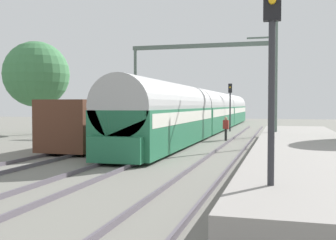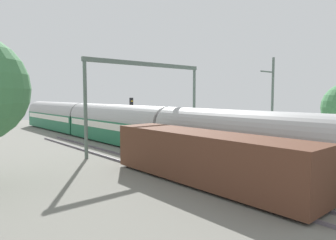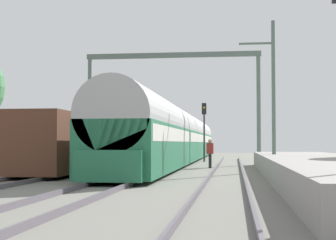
{
  "view_description": "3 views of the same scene",
  "coord_description": "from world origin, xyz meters",
  "px_view_note": "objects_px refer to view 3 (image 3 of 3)",
  "views": [
    {
      "loc": [
        6.64,
        -18.16,
        2.59
      ],
      "look_at": [
        0.0,
        6.16,
        1.66
      ],
      "focal_mm": 43.91,
      "sensor_mm": 36.0,
      "label": 1
    },
    {
      "loc": [
        -16.42,
        -4.86,
        4.91
      ],
      "look_at": [
        -0.44,
        13.56,
        2.94
      ],
      "focal_mm": 32.4,
      "sensor_mm": 36.0,
      "label": 2
    },
    {
      "loc": [
        4.32,
        -20.25,
        1.52
      ],
      "look_at": [
        0.0,
        14.36,
        3.0
      ],
      "focal_mm": 57.09,
      "sensor_mm": 36.0,
      "label": 3
    }
  ],
  "objects_px": {
    "passenger_train": "(180,137)",
    "freight_car": "(72,143)",
    "person_crossing": "(210,151)",
    "railway_signal_far": "(204,124)",
    "catenary_gantry": "(172,84)"
  },
  "relations": [
    {
      "from": "passenger_train",
      "to": "freight_car",
      "type": "distance_m",
      "value": 16.38
    },
    {
      "from": "freight_car",
      "to": "person_crossing",
      "type": "xyz_separation_m",
      "value": [
        6.85,
        5.14,
        -0.44
      ]
    },
    {
      "from": "freight_car",
      "to": "person_crossing",
      "type": "relative_size",
      "value": 7.51
    },
    {
      "from": "passenger_train",
      "to": "person_crossing",
      "type": "height_order",
      "value": "passenger_train"
    },
    {
      "from": "catenary_gantry",
      "to": "person_crossing",
      "type": "bearing_deg",
      "value": -61.66
    },
    {
      "from": "freight_car",
      "to": "passenger_train",
      "type": "bearing_deg",
      "value": 75.93
    },
    {
      "from": "railway_signal_far",
      "to": "freight_car",
      "type": "bearing_deg",
      "value": -110.36
    },
    {
      "from": "person_crossing",
      "to": "freight_car",
      "type": "bearing_deg",
      "value": 42.4
    },
    {
      "from": "person_crossing",
      "to": "passenger_train",
      "type": "bearing_deg",
      "value": -69.53
    },
    {
      "from": "railway_signal_far",
      "to": "catenary_gantry",
      "type": "relative_size",
      "value": 0.38
    },
    {
      "from": "passenger_train",
      "to": "freight_car",
      "type": "height_order",
      "value": "passenger_train"
    },
    {
      "from": "passenger_train",
      "to": "catenary_gantry",
      "type": "bearing_deg",
      "value": -90.0
    },
    {
      "from": "freight_car",
      "to": "railway_signal_far",
      "type": "distance_m",
      "value": 17.02
    },
    {
      "from": "person_crossing",
      "to": "catenary_gantry",
      "type": "distance_m",
      "value": 7.59
    },
    {
      "from": "passenger_train",
      "to": "railway_signal_far",
      "type": "relative_size",
      "value": 10.52
    }
  ]
}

